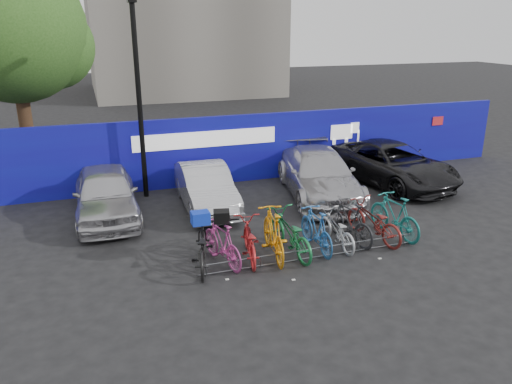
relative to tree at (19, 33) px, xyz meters
name	(u,v)px	position (x,y,z in m)	size (l,w,h in m)	color
ground	(301,249)	(6.77, -10.06, -5.07)	(100.00, 100.00, 0.00)	black
hoarding	(234,149)	(6.78, -4.06, -3.86)	(22.00, 0.18, 2.40)	#110989
tree	(19,33)	(0.00, 0.00, 0.00)	(5.40, 5.20, 7.80)	#382314
lamppost	(139,96)	(3.57, -4.66, -1.80)	(0.25, 0.50, 6.11)	black
bike_rack	(311,253)	(6.77, -10.66, -4.91)	(5.60, 0.03, 0.30)	#595B60
car_0	(106,193)	(2.27, -6.20, -4.33)	(1.76, 4.36, 1.49)	#ACACB1
car_1	(206,187)	(5.20, -6.36, -4.41)	(1.40, 4.01, 1.32)	#ABABB0
car_2	(319,174)	(8.96, -6.46, -4.32)	(2.09, 5.14, 1.49)	#AFAEB3
car_3	(391,164)	(11.98, -6.03, -4.35)	(2.39, 5.18, 1.44)	black
bike_0	(201,246)	(4.19, -10.17, -4.52)	(0.72, 2.08, 1.09)	black
bike_1	(222,243)	(4.69, -10.16, -4.53)	(0.50, 1.78, 1.07)	#C23F91
bike_2	(249,240)	(5.37, -10.13, -4.58)	(0.64, 1.85, 0.97)	red
bike_3	(273,234)	(5.96, -10.21, -4.45)	(0.58, 2.05, 1.23)	orange
bike_4	(290,234)	(6.39, -10.19, -4.53)	(0.72, 2.06, 1.08)	#186A38
bike_5	(316,230)	(7.12, -10.18, -4.52)	(0.51, 1.81, 1.09)	#2662AD
bike_6	(336,230)	(7.69, -10.16, -4.61)	(0.61, 1.74, 0.91)	#ABAEB3
bike_7	(350,222)	(8.14, -10.01, -4.51)	(0.52, 1.86, 1.12)	#262629
bike_8	(373,221)	(8.78, -10.12, -4.54)	(0.70, 2.00, 1.05)	maroon
bike_9	(395,216)	(9.46, -10.07, -4.49)	(0.55, 1.94, 1.16)	#1A7470
cargo_crate	(200,218)	(4.19, -10.17, -3.83)	(0.41, 0.31, 0.29)	#102EBE
cargo_topcase	(221,216)	(4.69, -10.16, -3.87)	(0.37, 0.33, 0.27)	black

